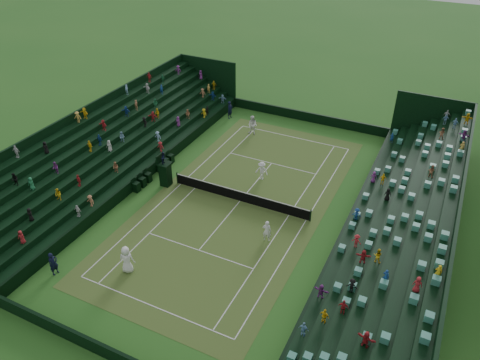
{
  "coord_description": "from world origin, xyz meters",
  "views": [
    {
      "loc": [
        13.13,
        -26.8,
        21.57
      ],
      "look_at": [
        0.0,
        0.0,
        2.0
      ],
      "focal_mm": 35.0,
      "sensor_mm": 36.0,
      "label": 1
    }
  ],
  "objects_px": {
    "player_far_east": "(262,171)",
    "player_far_west": "(253,125)",
    "tennis_net": "(240,196)",
    "umpire_chair": "(165,171)",
    "player_near_west": "(127,259)",
    "player_near_east": "(267,231)"
  },
  "relations": [
    {
      "from": "player_far_west",
      "to": "umpire_chair",
      "type": "bearing_deg",
      "value": -97.57
    },
    {
      "from": "umpire_chair",
      "to": "player_far_west",
      "type": "distance_m",
      "value": 11.64
    },
    {
      "from": "tennis_net",
      "to": "umpire_chair",
      "type": "distance_m",
      "value": 6.6
    },
    {
      "from": "player_far_west",
      "to": "tennis_net",
      "type": "bearing_deg",
      "value": -64.58
    },
    {
      "from": "umpire_chair",
      "to": "player_far_west",
      "type": "xyz_separation_m",
      "value": [
        2.63,
        11.33,
        -0.36
      ]
    },
    {
      "from": "umpire_chair",
      "to": "player_near_west",
      "type": "xyz_separation_m",
      "value": [
        3.43,
        -9.53,
        -0.33
      ]
    },
    {
      "from": "tennis_net",
      "to": "player_far_west",
      "type": "distance_m",
      "value": 11.44
    },
    {
      "from": "tennis_net",
      "to": "player_far_east",
      "type": "bearing_deg",
      "value": 86.51
    },
    {
      "from": "tennis_net",
      "to": "player_far_east",
      "type": "height_order",
      "value": "player_far_east"
    },
    {
      "from": "player_far_east",
      "to": "player_far_west",
      "type": "bearing_deg",
      "value": 115.51
    },
    {
      "from": "player_near_east",
      "to": "umpire_chair",
      "type": "bearing_deg",
      "value": -27.71
    },
    {
      "from": "umpire_chair",
      "to": "player_near_west",
      "type": "height_order",
      "value": "umpire_chair"
    },
    {
      "from": "umpire_chair",
      "to": "player_far_east",
      "type": "xyz_separation_m",
      "value": [
        6.75,
        4.25,
        -0.5
      ]
    },
    {
      "from": "player_far_west",
      "to": "player_near_west",
      "type": "bearing_deg",
      "value": -82.31
    },
    {
      "from": "umpire_chair",
      "to": "player_near_west",
      "type": "distance_m",
      "value": 10.13
    },
    {
      "from": "tennis_net",
      "to": "umpire_chair",
      "type": "relative_size",
      "value": 3.76
    },
    {
      "from": "player_near_west",
      "to": "tennis_net",
      "type": "bearing_deg",
      "value": -127.14
    },
    {
      "from": "umpire_chair",
      "to": "player_far_east",
      "type": "bearing_deg",
      "value": 32.18
    },
    {
      "from": "umpire_chair",
      "to": "player_far_west",
      "type": "height_order",
      "value": "umpire_chair"
    },
    {
      "from": "umpire_chair",
      "to": "player_far_east",
      "type": "relative_size",
      "value": 1.87
    },
    {
      "from": "tennis_net",
      "to": "player_near_east",
      "type": "distance_m",
      "value": 5.06
    },
    {
      "from": "umpire_chair",
      "to": "player_near_east",
      "type": "distance_m",
      "value": 10.65
    }
  ]
}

